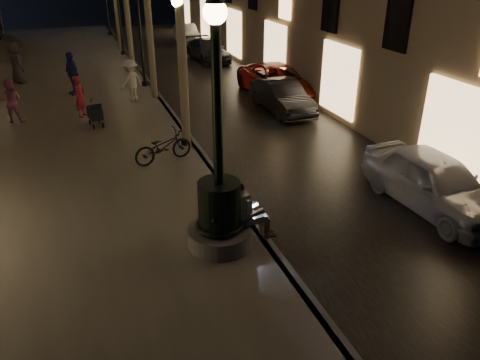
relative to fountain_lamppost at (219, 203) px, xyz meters
name	(u,v)px	position (x,y,z in m)	size (l,w,h in m)	color
ground	(156,95)	(1.00, 13.00, -1.21)	(120.00, 120.00, 0.00)	black
cobble_lane	(217,89)	(4.00, 13.00, -1.20)	(6.00, 45.00, 0.02)	black
promenade	(64,101)	(-3.00, 13.00, -1.11)	(8.00, 45.00, 0.20)	#625D57
curb_strip	(155,93)	(1.00, 13.00, -1.11)	(0.25, 45.00, 0.20)	#59595B
fountain_lamppost	(219,203)	(0.00, 0.00, 0.00)	(1.40, 1.40, 5.21)	#59595B
seated_man_laptop	(247,210)	(0.61, 0.00, -0.28)	(1.03, 0.35, 1.40)	gray
lamp_curb_a	(180,51)	(0.70, 6.00, 2.02)	(0.36, 0.36, 4.81)	black
lamp_curb_b	(139,19)	(0.70, 14.00, 2.02)	(0.36, 0.36, 4.81)	black
lamp_curb_c	(118,2)	(0.70, 22.00, 2.02)	(0.36, 0.36, 4.81)	black
stroller	(95,113)	(-1.92, 8.83, -0.50)	(0.53, 1.01, 1.01)	black
car_front	(434,181)	(5.71, 0.08, -0.48)	(1.72, 4.27, 1.45)	#B7B9C0
car_second	(282,97)	(5.42, 8.68, -0.57)	(1.35, 3.88, 1.28)	black
car_third	(277,80)	(6.20, 11.00, -0.52)	(2.29, 4.97, 1.38)	maroon
car_rear	(208,50)	(5.41, 19.36, -0.59)	(1.73, 4.26, 1.24)	#2B2C30
car_fifth	(186,34)	(5.70, 25.86, -0.57)	(1.35, 3.87, 1.28)	#ACABA7
pedestrian_red	(80,97)	(-2.33, 10.22, -0.23)	(0.57, 0.37, 1.57)	#AB222C
pedestrian_pink	(11,101)	(-4.76, 10.40, -0.20)	(0.79, 0.62, 1.63)	#BF6593
pedestrian_white	(131,81)	(-0.20, 11.63, -0.14)	(1.13, 0.65, 1.74)	silver
pedestrian_blue	(72,73)	(-2.49, 13.61, -0.08)	(1.10, 0.46, 1.87)	navy
pedestrian_dark	(16,63)	(-4.93, 16.57, -0.05)	(0.94, 0.61, 1.92)	#302F34
bicycle	(163,147)	(-0.25, 4.84, -0.53)	(0.64, 1.84, 0.97)	black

